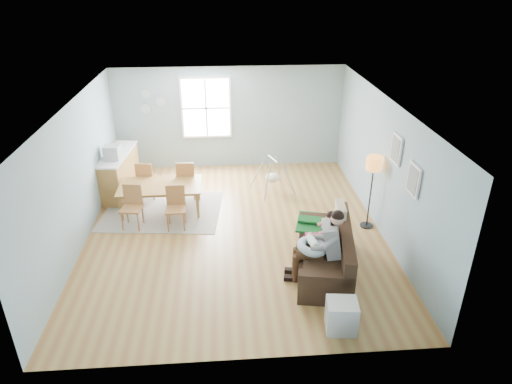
{
  "coord_description": "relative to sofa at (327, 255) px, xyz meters",
  "views": [
    {
      "loc": [
        -0.18,
        -8.19,
        4.94
      ],
      "look_at": [
        0.42,
        -0.25,
        1.0
      ],
      "focal_mm": 32.0,
      "sensor_mm": 36.0,
      "label": 1
    }
  ],
  "objects": [
    {
      "name": "room",
      "position": [
        -1.61,
        1.48,
        2.12
      ],
      "size": [
        8.4,
        9.4,
        3.9
      ],
      "color": "#9C6637"
    },
    {
      "name": "monitor",
      "position": [
        -4.33,
        3.2,
        0.85
      ],
      "size": [
        0.36,
        0.35,
        0.32
      ],
      "color": "#A7A7AB",
      "rests_on": "counter"
    },
    {
      "name": "storage_cube",
      "position": [
        -0.13,
        -1.53,
        -0.05
      ],
      "size": [
        0.49,
        0.45,
        0.5
      ],
      "color": "silver",
      "rests_on": "room"
    },
    {
      "name": "dining_table",
      "position": [
        -3.21,
        2.44,
        0.02
      ],
      "size": [
        1.83,
        1.04,
        0.64
      ],
      "primitive_type": "imported",
      "rotation": [
        0.0,
        0.0,
        0.02
      ],
      "color": "brown",
      "rests_on": "rug"
    },
    {
      "name": "window",
      "position": [
        -2.21,
        4.94,
        1.35
      ],
      "size": [
        1.32,
        0.08,
        1.62
      ],
      "color": "white",
      "rests_on": "room"
    },
    {
      "name": "chair_ne",
      "position": [
        -2.68,
        3.02,
        0.25
      ],
      "size": [
        0.45,
        0.45,
        0.96
      ],
      "color": "#A36C38",
      "rests_on": "rug"
    },
    {
      "name": "chair_sw",
      "position": [
        -3.73,
        1.85,
        0.22
      ],
      "size": [
        0.47,
        0.47,
        0.92
      ],
      "color": "#A36C38",
      "rests_on": "rug"
    },
    {
      "name": "chair_se",
      "position": [
        -2.83,
        1.76,
        0.21
      ],
      "size": [
        0.41,
        0.41,
        0.91
      ],
      "color": "#A36C38",
      "rests_on": "rug"
    },
    {
      "name": "nursing_pillow",
      "position": [
        -0.34,
        -0.24,
        0.35
      ],
      "size": [
        0.68,
        0.67,
        0.22
      ],
      "primitive_type": "torus",
      "rotation": [
        0.0,
        0.14,
        -0.29
      ],
      "color": "silver",
      "rests_on": "father"
    },
    {
      "name": "baby_swing",
      "position": [
        -0.63,
        3.25,
        0.09
      ],
      "size": [
        1.08,
        1.09,
        0.87
      ],
      "color": "#A7A7AB",
      "rests_on": "room"
    },
    {
      "name": "wall_plates",
      "position": [
        -3.62,
        4.95,
        1.53
      ],
      "size": [
        0.67,
        0.02,
        0.66
      ],
      "color": "#A0B7C0",
      "rests_on": "room"
    },
    {
      "name": "father",
      "position": [
        -0.18,
        -0.27,
        0.43
      ],
      "size": [
        1.02,
        0.56,
        1.38
      ],
      "color": "gray",
      "rests_on": "sofa"
    },
    {
      "name": "infant",
      "position": [
        -0.34,
        -0.21,
        0.45
      ],
      "size": [
        0.19,
        0.4,
        0.15
      ],
      "color": "white",
      "rests_on": "nursing_pillow"
    },
    {
      "name": "pictures",
      "position": [
        1.35,
        0.43,
        1.55
      ],
      "size": [
        0.05,
        1.34,
        0.74
      ],
      "color": "white",
      "rests_on": "room"
    },
    {
      "name": "rug",
      "position": [
        -3.21,
        2.44,
        -0.29
      ],
      "size": [
        2.74,
        2.19,
        0.01
      ],
      "primitive_type": "cube",
      "rotation": [
        0.0,
        0.0,
        -0.1
      ],
      "color": "gray",
      "rests_on": "room"
    },
    {
      "name": "sofa",
      "position": [
        0.0,
        0.0,
        0.0
      ],
      "size": [
        1.26,
        2.23,
        0.85
      ],
      "color": "black",
      "rests_on": "room"
    },
    {
      "name": "chair_nw",
      "position": [
        -3.61,
        3.12,
        0.23
      ],
      "size": [
        0.49,
        0.49,
        0.93
      ],
      "color": "#A36C38",
      "rests_on": "rug"
    },
    {
      "name": "floor_lamp",
      "position": [
        1.18,
        1.44,
        1.01
      ],
      "size": [
        0.32,
        0.32,
        1.58
      ],
      "color": "black",
      "rests_on": "room"
    },
    {
      "name": "toddler",
      "position": [
        -0.04,
        0.21,
        0.42
      ],
      "size": [
        0.57,
        0.31,
        0.87
      ],
      "color": "white",
      "rests_on": "sofa"
    },
    {
      "name": "counter",
      "position": [
        -4.31,
        3.54,
        0.2
      ],
      "size": [
        0.69,
        1.82,
        0.99
      ],
      "color": "brown",
      "rests_on": "room"
    },
    {
      "name": "green_throw",
      "position": [
        0.04,
        0.7,
        0.24
      ],
      "size": [
        1.13,
        1.01,
        0.04
      ],
      "primitive_type": "cube",
      "rotation": [
        0.0,
        0.0,
        -0.27
      ],
      "color": "#14571F",
      "rests_on": "sofa"
    },
    {
      "name": "beige_pillow",
      "position": [
        0.31,
        0.5,
        0.48
      ],
      "size": [
        0.2,
        0.54,
        0.52
      ],
      "primitive_type": "cube",
      "rotation": [
        0.0,
        0.0,
        -0.11
      ],
      "color": "beige",
      "rests_on": "sofa"
    }
  ]
}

